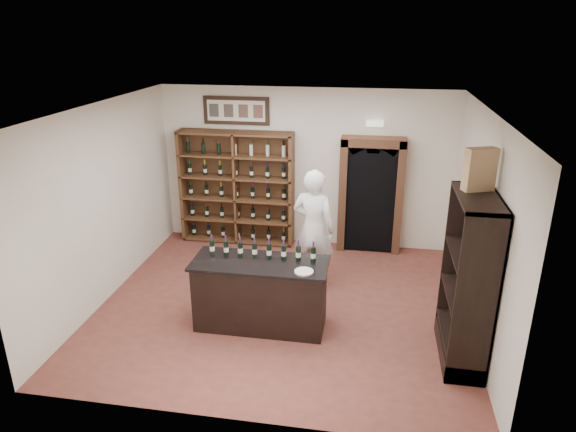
% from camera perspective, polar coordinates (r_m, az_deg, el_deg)
% --- Properties ---
extents(floor, '(5.50, 5.50, 0.00)m').
position_cam_1_polar(floor, '(8.03, -0.65, -9.81)').
color(floor, brown).
rests_on(floor, ground).
extents(ceiling, '(5.50, 5.50, 0.00)m').
position_cam_1_polar(ceiling, '(7.01, -0.75, 11.84)').
color(ceiling, white).
rests_on(ceiling, wall_back).
extents(wall_back, '(5.50, 0.04, 3.00)m').
position_cam_1_polar(wall_back, '(9.74, 1.94, 5.34)').
color(wall_back, silver).
rests_on(wall_back, ground).
extents(wall_left, '(0.04, 5.00, 3.00)m').
position_cam_1_polar(wall_left, '(8.30, -19.72, 1.36)').
color(wall_left, silver).
rests_on(wall_left, ground).
extents(wall_right, '(0.04, 5.00, 3.00)m').
position_cam_1_polar(wall_right, '(7.44, 20.65, -0.99)').
color(wall_right, silver).
rests_on(wall_right, ground).
extents(wine_shelf, '(2.20, 0.38, 2.20)m').
position_cam_1_polar(wine_shelf, '(9.95, -5.67, 3.17)').
color(wine_shelf, '#552E1D').
rests_on(wine_shelf, ground).
extents(framed_picture, '(1.25, 0.04, 0.52)m').
position_cam_1_polar(framed_picture, '(9.74, -5.77, 11.58)').
color(framed_picture, black).
rests_on(framed_picture, wall_back).
extents(arched_doorway, '(1.17, 0.35, 2.17)m').
position_cam_1_polar(arched_doorway, '(9.60, 9.19, 2.59)').
color(arched_doorway, black).
rests_on(arched_doorway, ground).
extents(emergency_light, '(0.30, 0.10, 0.10)m').
position_cam_1_polar(emergency_light, '(9.38, 9.64, 10.11)').
color(emergency_light, white).
rests_on(emergency_light, wall_back).
extents(tasting_counter, '(1.88, 0.78, 1.00)m').
position_cam_1_polar(tasting_counter, '(7.31, -3.07, -8.68)').
color(tasting_counter, black).
rests_on(tasting_counter, ground).
extents(counter_bottle_0, '(0.07, 0.07, 0.30)m').
position_cam_1_polar(counter_bottle_0, '(7.33, -8.44, -3.44)').
color(counter_bottle_0, black).
rests_on(counter_bottle_0, tasting_counter).
extents(counter_bottle_1, '(0.07, 0.07, 0.30)m').
position_cam_1_polar(counter_bottle_1, '(7.27, -6.89, -3.57)').
color(counter_bottle_1, black).
rests_on(counter_bottle_1, tasting_counter).
extents(counter_bottle_2, '(0.07, 0.07, 0.30)m').
position_cam_1_polar(counter_bottle_2, '(7.22, -5.32, -3.69)').
color(counter_bottle_2, black).
rests_on(counter_bottle_2, tasting_counter).
extents(counter_bottle_3, '(0.07, 0.07, 0.30)m').
position_cam_1_polar(counter_bottle_3, '(7.17, -3.73, -3.81)').
color(counter_bottle_3, black).
rests_on(counter_bottle_3, tasting_counter).
extents(counter_bottle_4, '(0.07, 0.07, 0.30)m').
position_cam_1_polar(counter_bottle_4, '(7.13, -2.12, -3.93)').
color(counter_bottle_4, black).
rests_on(counter_bottle_4, tasting_counter).
extents(counter_bottle_5, '(0.07, 0.07, 0.30)m').
position_cam_1_polar(counter_bottle_5, '(7.10, -0.49, -4.05)').
color(counter_bottle_5, black).
rests_on(counter_bottle_5, tasting_counter).
extents(counter_bottle_6, '(0.07, 0.07, 0.30)m').
position_cam_1_polar(counter_bottle_6, '(7.07, 1.16, -4.17)').
color(counter_bottle_6, black).
rests_on(counter_bottle_6, tasting_counter).
extents(counter_bottle_7, '(0.07, 0.07, 0.30)m').
position_cam_1_polar(counter_bottle_7, '(7.04, 2.82, -4.28)').
color(counter_bottle_7, black).
rests_on(counter_bottle_7, tasting_counter).
extents(side_cabinet, '(0.48, 1.20, 2.20)m').
position_cam_1_polar(side_cabinet, '(6.90, 19.29, -9.39)').
color(side_cabinet, black).
rests_on(side_cabinet, ground).
extents(shopkeeper, '(0.82, 0.66, 1.97)m').
position_cam_1_polar(shopkeeper, '(8.23, 2.84, -1.43)').
color(shopkeeper, white).
rests_on(shopkeeper, ground).
extents(plate, '(0.25, 0.25, 0.02)m').
position_cam_1_polar(plate, '(6.79, 1.78, -6.19)').
color(plate, silver).
rests_on(plate, tasting_counter).
extents(wine_crate, '(0.39, 0.27, 0.52)m').
position_cam_1_polar(wine_crate, '(6.47, 20.55, 4.86)').
color(wine_crate, tan).
rests_on(wine_crate, side_cabinet).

